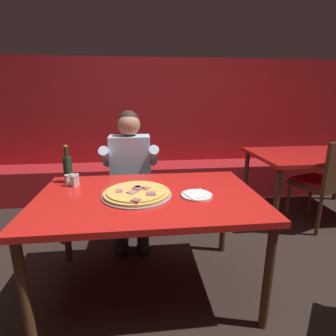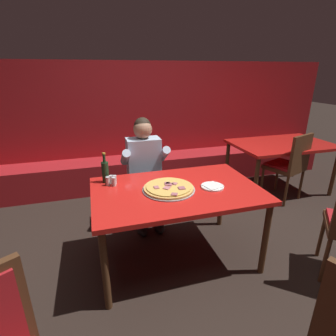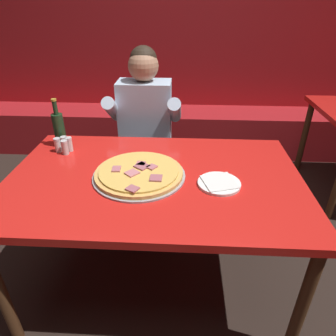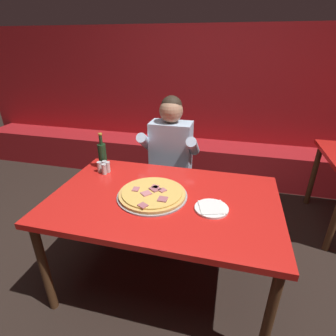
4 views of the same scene
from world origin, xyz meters
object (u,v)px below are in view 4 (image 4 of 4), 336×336
object	(u,v)px
pizza	(152,194)
shaker_red_pepper_flakes	(105,167)
plate_white_paper	(212,208)
diner_seated_blue_shirt	(169,160)
main_dining_table	(164,206)
shaker_oregano	(100,167)
shaker_black_pepper	(108,167)
shaker_parmesan	(104,170)
beer_bottle	(102,155)

from	to	relation	value
pizza	shaker_red_pepper_flakes	world-z (taller)	shaker_red_pepper_flakes
plate_white_paper	diner_seated_blue_shirt	distance (m)	0.91
plate_white_paper	diner_seated_blue_shirt	bearing A→B (deg)	120.93
main_dining_table	shaker_oregano	bearing A→B (deg)	157.37
shaker_black_pepper	plate_white_paper	bearing A→B (deg)	-20.91
main_dining_table	plate_white_paper	world-z (taller)	plate_white_paper
shaker_red_pepper_flakes	shaker_black_pepper	size ratio (longest dim) A/B	1.00
shaker_oregano	shaker_parmesan	distance (m)	0.06
shaker_oregano	diner_seated_blue_shirt	bearing A→B (deg)	46.13
beer_bottle	diner_seated_blue_shirt	bearing A→B (deg)	39.39
shaker_parmesan	diner_seated_blue_shirt	xyz separation A→B (m)	(0.40, 0.50, -0.09)
shaker_oregano	shaker_black_pepper	xyz separation A→B (m)	(0.06, 0.01, 0.00)
pizza	beer_bottle	xyz separation A→B (m)	(-0.53, 0.34, 0.09)
beer_bottle	shaker_red_pepper_flakes	world-z (taller)	beer_bottle
shaker_parmesan	diner_seated_blue_shirt	distance (m)	0.64
shaker_red_pepper_flakes	shaker_parmesan	distance (m)	0.06
shaker_parmesan	shaker_red_pepper_flakes	bearing A→B (deg)	112.57
plate_white_paper	shaker_parmesan	distance (m)	0.91
pizza	shaker_black_pepper	xyz separation A→B (m)	(-0.45, 0.27, 0.02)
beer_bottle	shaker_oregano	xyz separation A→B (m)	(0.01, -0.09, -0.07)
main_dining_table	shaker_black_pepper	size ratio (longest dim) A/B	17.51
shaker_parmesan	main_dining_table	bearing A→B (deg)	-22.09
shaker_oregano	shaker_red_pepper_flakes	bearing A→B (deg)	37.62
shaker_oregano	main_dining_table	bearing A→B (deg)	-22.63
shaker_red_pepper_flakes	diner_seated_blue_shirt	world-z (taller)	diner_seated_blue_shirt
diner_seated_blue_shirt	main_dining_table	bearing A→B (deg)	-78.77
pizza	diner_seated_blue_shirt	size ratio (longest dim) A/B	0.37
beer_bottle	shaker_parmesan	xyz separation A→B (m)	(0.07, -0.12, -0.07)
shaker_red_pepper_flakes	pizza	bearing A→B (deg)	-29.90
shaker_parmesan	shaker_black_pepper	world-z (taller)	same
shaker_parmesan	shaker_oregano	bearing A→B (deg)	152.12
plate_white_paper	shaker_red_pepper_flakes	xyz separation A→B (m)	(-0.88, 0.33, 0.03)
diner_seated_blue_shirt	shaker_black_pepper	bearing A→B (deg)	-130.42
pizza	shaker_black_pepper	world-z (taller)	shaker_black_pepper
diner_seated_blue_shirt	shaker_parmesan	bearing A→B (deg)	-128.61
main_dining_table	shaker_red_pepper_flakes	size ratio (longest dim) A/B	17.51
plate_white_paper	shaker_oregano	bearing A→B (deg)	161.26
plate_white_paper	shaker_black_pepper	distance (m)	0.91
shaker_red_pepper_flakes	shaker_black_pepper	bearing A→B (deg)	-16.39
main_dining_table	plate_white_paper	xyz separation A→B (m)	(0.32, -0.06, 0.08)
beer_bottle	diner_seated_blue_shirt	distance (m)	0.62
pizza	beer_bottle	size ratio (longest dim) A/B	1.62
pizza	main_dining_table	bearing A→B (deg)	5.15
main_dining_table	diner_seated_blue_shirt	distance (m)	0.73
shaker_black_pepper	diner_seated_blue_shirt	world-z (taller)	diner_seated_blue_shirt
plate_white_paper	shaker_parmesan	size ratio (longest dim) A/B	2.44
shaker_red_pepper_flakes	shaker_black_pepper	xyz separation A→B (m)	(0.03, -0.01, 0.00)
shaker_red_pepper_flakes	main_dining_table	bearing A→B (deg)	-25.83
main_dining_table	shaker_black_pepper	bearing A→B (deg)	153.64
main_dining_table	shaker_oregano	distance (m)	0.65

